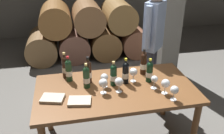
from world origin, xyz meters
TOP-DOWN VIEW (x-y plane):
  - barrel_stack at (-0.00, 2.60)m, footprint 2.49×0.90m
  - stone_pillar at (1.30, 1.60)m, footprint 0.32×0.32m
  - dining_table at (0.00, 0.00)m, footprint 1.70×0.90m
  - wine_bottle_0 at (0.13, 0.08)m, footprint 0.07×0.07m
  - wine_bottle_1 at (-0.51, 0.35)m, footprint 0.07×0.07m
  - wine_bottle_2 at (0.39, 0.25)m, footprint 0.07×0.07m
  - wine_bottle_3 at (-0.27, 0.18)m, footprint 0.07×0.07m
  - wine_bottle_4 at (-0.48, 0.26)m, footprint 0.07×0.07m
  - wine_bottle_5 at (-0.01, 0.06)m, footprint 0.07×0.07m
  - wine_bottle_6 at (0.39, 0.06)m, footprint 0.07×0.07m
  - wine_bottle_7 at (-0.30, 0.07)m, footprint 0.07×0.07m
  - wine_glass_0 at (0.39, -0.09)m, footprint 0.07×0.07m
  - wine_glass_1 at (-0.11, 0.05)m, footprint 0.08×0.08m
  - wine_glass_2 at (-0.15, -0.07)m, footprint 0.09×0.09m
  - wine_glass_3 at (0.01, -0.09)m, footprint 0.09×0.09m
  - wine_glass_4 at (0.47, -0.21)m, footprint 0.09×0.09m
  - wine_glass_5 at (0.51, -0.34)m, footprint 0.08×0.08m
  - wine_glass_6 at (0.22, 0.10)m, footprint 0.09×0.09m
  - tasting_notebook at (-0.40, -0.19)m, footprint 0.25×0.20m
  - leather_ledger at (-0.66, -0.09)m, footprint 0.26×0.21m
  - sommelier_presenting at (0.68, 0.75)m, footprint 0.36×0.39m

SIDE VIEW (x-z plane):
  - barrel_stack at x=0.00m, z-range -0.04..1.11m
  - dining_table at x=0.00m, z-range 0.29..1.05m
  - tasting_notebook at x=-0.40m, z-range 0.76..0.79m
  - leather_ledger at x=-0.66m, z-range 0.76..0.79m
  - wine_glass_0 at x=0.39m, z-range 0.79..0.94m
  - wine_glass_1 at x=-0.11m, z-range 0.79..0.95m
  - wine_glass_5 at x=0.51m, z-range 0.79..0.95m
  - wine_glass_6 at x=0.22m, z-range 0.79..0.95m
  - wine_glass_4 at x=0.47m, z-range 0.79..0.96m
  - wine_glass_3 at x=0.01m, z-range 0.79..0.96m
  - wine_glass_2 at x=-0.15m, z-range 0.79..0.96m
  - wine_bottle_6 at x=0.39m, z-range 0.74..1.02m
  - wine_bottle_5 at x=-0.01m, z-range 0.74..1.02m
  - wine_bottle_7 at x=-0.30m, z-range 0.74..1.02m
  - wine_bottle_0 at x=0.13m, z-range 0.74..1.04m
  - wine_bottle_4 at x=-0.48m, z-range 0.74..1.04m
  - wine_bottle_1 at x=-0.51m, z-range 0.74..1.05m
  - wine_bottle_3 at x=-0.27m, z-range 0.74..1.05m
  - wine_bottle_2 at x=0.39m, z-range 0.74..1.05m
  - sommelier_presenting at x=0.68m, z-range 0.19..1.90m
  - stone_pillar at x=1.30m, z-range 0.00..2.60m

